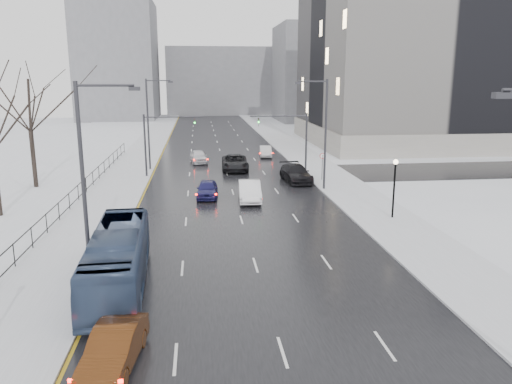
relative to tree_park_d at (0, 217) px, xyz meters
name	(u,v)px	position (x,y,z in m)	size (l,w,h in m)	color
road	(222,158)	(17.80, 26.00, 0.02)	(16.00, 150.00, 0.04)	black
cross_road	(228,175)	(17.80, 14.00, 0.02)	(130.00, 10.00, 0.04)	black
sidewalk_left	(139,159)	(7.30, 26.00, 0.08)	(5.00, 150.00, 0.16)	silver
sidewalk_right	(302,156)	(28.30, 26.00, 0.08)	(5.00, 150.00, 0.16)	silver
park_strip	(61,160)	(-2.20, 26.00, 0.06)	(14.00, 150.00, 0.12)	white
tree_park_d	(0,217)	(0.00, 0.00, 0.00)	(8.75, 8.75, 12.50)	black
tree_park_e	(36,188)	(-0.40, 10.00, 0.00)	(9.45, 9.45, 13.50)	black
iron_fence	(51,218)	(4.80, -4.00, 0.91)	(0.06, 70.00, 1.30)	black
streetlight_r_mid	(323,129)	(25.97, 6.00, 5.62)	(2.95, 0.25, 10.00)	#2D2D33
streetlight_l_near	(88,176)	(9.63, -14.00, 5.62)	(2.95, 0.25, 10.00)	#2D2D33
streetlight_l_far	(150,120)	(9.63, 18.00, 5.62)	(2.95, 0.25, 10.00)	#2D2D33
lamppost_r_mid	(395,180)	(28.80, -4.00, 2.94)	(0.36, 0.36, 4.28)	black
mast_signal_right	(296,136)	(25.13, 14.00, 4.11)	(6.10, 0.33, 6.50)	#2D2D33
mast_signal_left	(155,138)	(10.47, 14.00, 4.11)	(6.10, 0.33, 6.50)	#2D2D33
no_uturn_sign	(322,158)	(27.00, 10.00, 2.30)	(0.60, 0.06, 2.70)	#2D2D33
civic_building	(443,70)	(52.80, 38.00, 11.21)	(41.00, 31.00, 24.80)	gray
bldg_far_right	(328,73)	(45.80, 81.00, 11.00)	(24.00, 20.00, 22.00)	slate
bldg_far_left	(118,61)	(-4.20, 91.00, 14.00)	(18.00, 22.00, 28.00)	slate
bldg_far_center	(222,81)	(21.80, 106.00, 9.00)	(30.00, 18.00, 18.00)	slate
sedan_left_near	(114,348)	(11.68, -21.24, 0.76)	(1.53, 4.38, 1.44)	#4B250C
bus	(118,259)	(10.80, -14.17, 1.51)	(2.46, 10.52, 2.93)	#364869
sedan_center_near	(207,189)	(15.49, 4.27, 0.78)	(1.74, 4.32, 1.47)	navy
sedan_right_near	(250,191)	(18.99, 2.68, 0.88)	(1.78, 5.10, 1.68)	white
sedan_right_cross	(235,163)	(18.81, 16.87, 0.89)	(2.81, 6.10, 1.69)	black
sedan_right_far	(296,173)	(24.35, 9.95, 0.87)	(2.32, 5.72, 1.66)	black
sedan_center_far	(198,156)	(14.79, 22.21, 0.82)	(1.83, 4.55, 1.55)	silver
sedan_right_distant	(266,151)	(23.48, 26.06, 0.74)	(1.48, 4.24, 1.40)	silver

